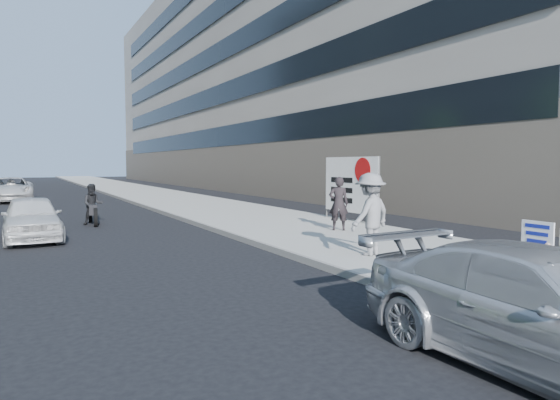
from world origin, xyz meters
TOP-DOWN VIEW (x-y plane):
  - ground at (0.00, 0.00)m, footprint 160.00×160.00m
  - near_sidewalk at (4.00, 20.00)m, footprint 5.00×120.00m
  - near_building at (17.00, 32.00)m, footprint 14.00×70.00m
  - jogger at (2.77, 1.69)m, footprint 1.29×0.96m
  - pedestrian_woman at (4.47, 5.36)m, footprint 0.69×0.64m
  - protest_banner at (6.18, 7.14)m, footprint 0.08×3.06m
  - parked_sedan at (0.80, -3.74)m, footprint 1.95×4.37m
  - white_sedan_near at (-3.60, 8.53)m, footprint 1.51×3.66m
  - white_sedan_far at (-4.27, 24.79)m, footprint 2.39×4.97m
  - motorcycle at (-1.63, 11.43)m, footprint 0.74×2.05m

SIDE VIEW (x-z plane):
  - ground at x=0.00m, z-range 0.00..0.00m
  - near_sidewalk at x=4.00m, z-range 0.00..0.15m
  - white_sedan_near at x=-3.60m, z-range 0.00..1.24m
  - parked_sedan at x=0.80m, z-range 0.00..1.25m
  - motorcycle at x=-1.63m, z-range -0.08..1.35m
  - white_sedan_far at x=-4.27m, z-range 0.00..1.36m
  - pedestrian_woman at x=4.47m, z-range 0.15..1.74m
  - jogger at x=2.77m, z-range 0.15..1.92m
  - protest_banner at x=6.18m, z-range 0.30..2.50m
  - near_building at x=17.00m, z-range 0.00..20.00m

